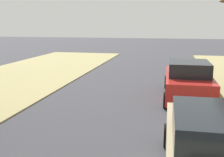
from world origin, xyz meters
TOP-DOWN VIEW (x-y plane):
  - parked_sedan_tan at (2.47, 7.31)m, footprint 2.00×4.43m
  - parked_sedan_red at (2.29, 14.00)m, footprint 2.00×4.43m

SIDE VIEW (x-z plane):
  - parked_sedan_tan at x=2.47m, z-range -0.06..1.51m
  - parked_sedan_red at x=2.29m, z-range -0.06..1.51m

